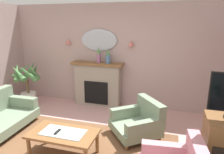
{
  "coord_description": "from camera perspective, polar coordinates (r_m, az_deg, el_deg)",
  "views": [
    {
      "loc": [
        1.37,
        -2.43,
        2.16
      ],
      "look_at": [
        0.24,
        1.43,
        1.09
      ],
      "focal_mm": 33.12,
      "sensor_mm": 36.0,
      "label": 1
    }
  ],
  "objects": [
    {
      "name": "wall_back",
      "position": [
        5.36,
        1.37,
        5.82
      ],
      "size": [
        6.67,
        0.1,
        2.62
      ],
      "primitive_type": "cube",
      "color": "#B29993",
      "rests_on": "ground"
    },
    {
      "name": "fireplace",
      "position": [
        5.46,
        -3.98,
        -2.04
      ],
      "size": [
        1.36,
        0.36,
        1.16
      ],
      "color": "gray",
      "rests_on": "ground"
    },
    {
      "name": "mantel_vase_left",
      "position": [
        5.24,
        -3.73,
        6.02
      ],
      "size": [
        0.11,
        0.11,
        0.4
      ],
      "color": "#9E6084",
      "rests_on": "fireplace"
    },
    {
      "name": "mantel_vase_right",
      "position": [
        5.16,
        -1.1,
        5.6
      ],
      "size": [
        0.13,
        0.13,
        0.37
      ],
      "color": "#4C7093",
      "rests_on": "fireplace"
    },
    {
      "name": "wall_mirror",
      "position": [
        5.37,
        -3.67,
        10.1
      ],
      "size": [
        0.96,
        0.06,
        0.56
      ],
      "primitive_type": "ellipsoid",
      "color": "#B2BCC6"
    },
    {
      "name": "wall_sconce_left",
      "position": [
        5.68,
        -12.04,
        9.56
      ],
      "size": [
        0.14,
        0.14,
        0.14
      ],
      "primitive_type": "cone",
      "color": "#D17066"
    },
    {
      "name": "wall_sconce_right",
      "position": [
        5.1,
        5.27,
        9.25
      ],
      "size": [
        0.14,
        0.14,
        0.14
      ],
      "primitive_type": "cone",
      "color": "#D17066"
    },
    {
      "name": "coffee_table",
      "position": [
        3.56,
        -13.29,
        -15.42
      ],
      "size": [
        1.1,
        0.6,
        0.45
      ],
      "color": "brown",
      "rests_on": "ground"
    },
    {
      "name": "tv_remote",
      "position": [
        3.54,
        -14.82,
        -14.44
      ],
      "size": [
        0.04,
        0.16,
        0.02
      ],
      "primitive_type": "cube",
      "color": "black",
      "rests_on": "coffee_table"
    },
    {
      "name": "armchair_near_fireplace",
      "position": [
        4.12,
        7.56,
        -11.96
      ],
      "size": [
        1.14,
        1.14,
        0.71
      ],
      "color": "gray",
      "rests_on": "ground"
    },
    {
      "name": "potted_plant_corner_palm",
      "position": [
        5.86,
        -22.35,
        -1.36
      ],
      "size": [
        0.76,
        0.76,
        1.18
      ],
      "color": "silver",
      "rests_on": "ground"
    }
  ]
}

